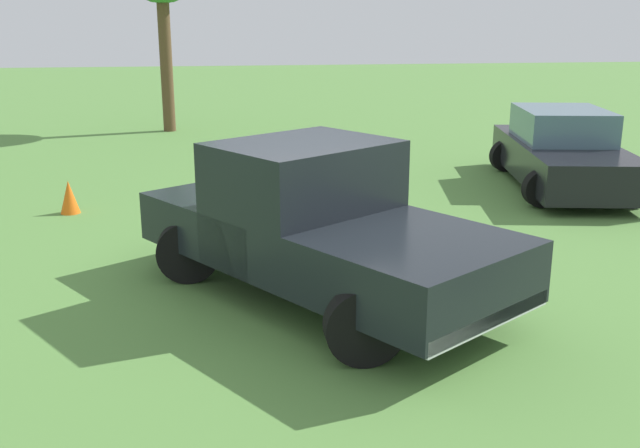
{
  "coord_description": "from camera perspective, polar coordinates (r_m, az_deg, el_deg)",
  "views": [
    {
      "loc": [
        0.97,
        8.23,
        3.18
      ],
      "look_at": [
        -0.17,
        0.35,
        0.9
      ],
      "focal_mm": 41.18,
      "sensor_mm": 36.0,
      "label": 1
    }
  ],
  "objects": [
    {
      "name": "ground_plane",
      "position": [
        8.88,
        -1.43,
        -5.02
      ],
      "size": [
        80.0,
        80.0,
        0.0
      ],
      "primitive_type": "plane",
      "color": "#54843D"
    },
    {
      "name": "pickup_truck",
      "position": [
        8.36,
        -0.56,
        0.36
      ],
      "size": [
        4.24,
        4.98,
        1.8
      ],
      "rotation": [
        0.0,
        0.0,
        2.17
      ],
      "color": "black",
      "rests_on": "ground_plane"
    },
    {
      "name": "sedan_near",
      "position": [
        14.66,
        18.3,
        5.33
      ],
      "size": [
        2.66,
        4.79,
        1.47
      ],
      "rotation": [
        0.0,
        0.0,
        1.39
      ],
      "color": "black",
      "rests_on": "ground_plane"
    },
    {
      "name": "traffic_cone",
      "position": [
        12.8,
        -18.9,
        2.0
      ],
      "size": [
        0.32,
        0.32,
        0.55
      ],
      "primitive_type": "cone",
      "color": "orange",
      "rests_on": "ground_plane"
    }
  ]
}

